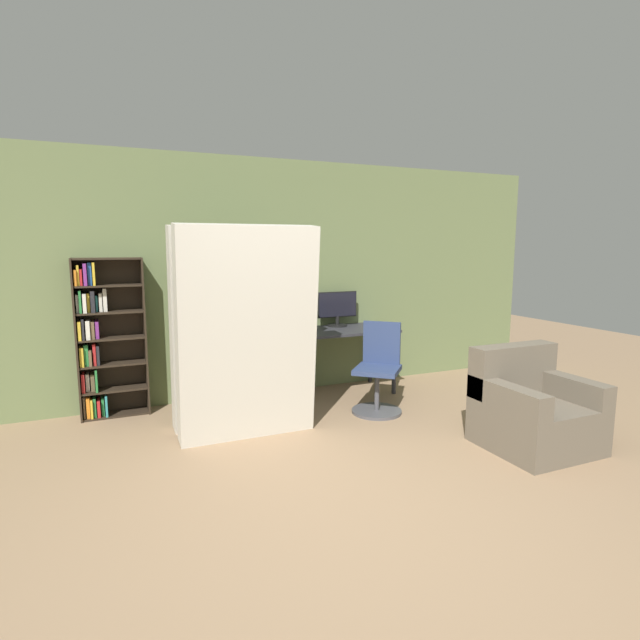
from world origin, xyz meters
The scene contains 9 objects.
ground_plane centered at (0.00, 0.00, 0.00)m, with size 16.00×16.00×0.00m, color #937556.
wall_back centered at (0.00, 3.02, 1.35)m, with size 8.00×0.06×2.70m.
desk centered at (1.04, 2.65, 0.67)m, with size 1.30×0.69×0.76m.
monitor centered at (1.12, 2.86, 0.99)m, with size 0.51×0.24×0.42m.
office_chair centered at (1.14, 1.89, 0.38)m, with size 0.62×0.62×0.93m.
bookshelf centered at (-1.47, 2.88, 0.81)m, with size 0.65×0.27×1.61m.
mattress_near centered at (-0.29, 1.71, 0.96)m, with size 1.22×0.40×1.91m.
mattress_far centered at (-0.29, 2.08, 0.96)m, with size 1.22×0.35×1.91m.
armchair centered at (1.90, 0.56, 0.32)m, with size 0.85×0.80×0.85m.
Camera 1 is at (-1.44, -2.51, 1.73)m, focal length 28.00 mm.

